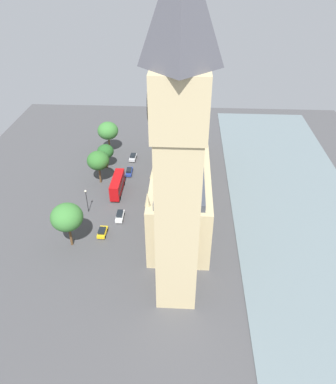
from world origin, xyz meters
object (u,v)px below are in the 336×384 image
(car_blue_by_river_gate, at_px, (129,171))
(street_lamp_slot_11, at_px, (86,197))
(pedestrian_kerbside, at_px, (154,169))
(plane_tree_opposite_hall, at_px, (108,131))
(car_yellow_cab_far_end, at_px, (102,232))
(parliament_building, at_px, (182,162))
(plane_tree_leading, at_px, (98,161))
(plane_tree_under_trees, at_px, (67,217))
(pedestrian_midblock, at_px, (155,165))
(car_silver_trailing, at_px, (133,157))
(double_decker_bus_corner, at_px, (117,185))
(clock_tower, at_px, (179,155))
(car_white_near_tower, at_px, (120,216))
(plane_tree_slot_10, at_px, (105,151))

(car_blue_by_river_gate, relative_size, street_lamp_slot_11, 0.70)
(pedestrian_kerbside, relative_size, plane_tree_opposite_hall, 0.15)
(car_yellow_cab_far_end, relative_size, pedestrian_kerbside, 2.52)
(street_lamp_slot_11, bearing_deg, parliament_building, -154.40)
(car_blue_by_river_gate, xyz_separation_m, plane_tree_leading, (7.69, 5.08, 6.38))
(car_blue_by_river_gate, height_order, plane_tree_under_trees, plane_tree_under_trees)
(pedestrian_midblock, relative_size, street_lamp_slot_11, 0.23)
(car_silver_trailing, height_order, double_decker_bus_corner, double_decker_bus_corner)
(pedestrian_kerbside, distance_m, pedestrian_midblock, 2.40)
(double_decker_bus_corner, distance_m, plane_tree_leading, 8.96)
(clock_tower, relative_size, pedestrian_midblock, 39.74)
(car_silver_trailing, xyz_separation_m, street_lamp_slot_11, (7.93, 27.94, 3.77))
(car_white_near_tower, bearing_deg, plane_tree_slot_10, -72.69)
(car_white_near_tower, bearing_deg, clock_tower, 122.27)
(car_white_near_tower, distance_m, street_lamp_slot_11, 9.80)
(plane_tree_opposite_hall, xyz_separation_m, plane_tree_leading, (-0.79, 18.68, -0.41))
(clock_tower, distance_m, car_yellow_cab_far_end, 39.32)
(street_lamp_slot_11, bearing_deg, plane_tree_slot_10, -91.21)
(clock_tower, xyz_separation_m, plane_tree_slot_10, (23.32, -48.16, -25.93))
(double_decker_bus_corner, height_order, car_white_near_tower, double_decker_bus_corner)
(parliament_building, relative_size, pedestrian_kerbside, 35.84)
(car_silver_trailing, distance_m, car_blue_by_river_gate, 8.82)
(car_blue_by_river_gate, bearing_deg, car_yellow_cab_far_end, -96.83)
(double_decker_bus_corner, height_order, plane_tree_slot_10, plane_tree_slot_10)
(car_silver_trailing, height_order, plane_tree_slot_10, plane_tree_slot_10)
(plane_tree_leading, bearing_deg, car_blue_by_river_gate, -146.55)
(plane_tree_under_trees, xyz_separation_m, plane_tree_slot_10, (-1.34, -35.24, -2.50))
(street_lamp_slot_11, bearing_deg, plane_tree_leading, -91.14)
(parliament_building, height_order, plane_tree_slot_10, parliament_building)
(pedestrian_midblock, bearing_deg, plane_tree_slot_10, 24.95)
(car_yellow_cab_far_end, xyz_separation_m, plane_tree_under_trees, (6.40, 3.73, 7.16))
(car_blue_by_river_gate, xyz_separation_m, street_lamp_slot_11, (7.97, 19.12, 3.77))
(car_silver_trailing, relative_size, plane_tree_under_trees, 0.40)
(plane_tree_slot_10, bearing_deg, parliament_building, 154.42)
(pedestrian_kerbside, xyz_separation_m, plane_tree_slot_10, (14.73, -1.50, 4.82))
(clock_tower, relative_size, plane_tree_leading, 6.10)
(pedestrian_midblock, bearing_deg, clock_tower, 121.26)
(car_white_near_tower, distance_m, plane_tree_leading, 19.55)
(street_lamp_slot_11, bearing_deg, plane_tree_opposite_hall, -89.11)
(pedestrian_midblock, bearing_deg, plane_tree_opposite_hall, -8.44)
(clock_tower, height_order, car_blue_by_river_gate, clock_tower)
(car_silver_trailing, relative_size, street_lamp_slot_11, 0.66)
(pedestrian_kerbside, distance_m, plane_tree_slot_10, 15.57)
(clock_tower, bearing_deg, pedestrian_kerbside, -79.58)
(car_blue_by_river_gate, xyz_separation_m, car_white_near_tower, (-0.75, 21.53, 0.00))
(car_yellow_cab_far_end, height_order, street_lamp_slot_11, street_lamp_slot_11)
(parliament_building, xyz_separation_m, plane_tree_slot_10, (23.43, -11.22, -3.61))
(car_blue_by_river_gate, relative_size, car_yellow_cab_far_end, 1.17)
(car_white_near_tower, distance_m, pedestrian_kerbside, 24.45)
(pedestrian_midblock, distance_m, plane_tree_leading, 19.03)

